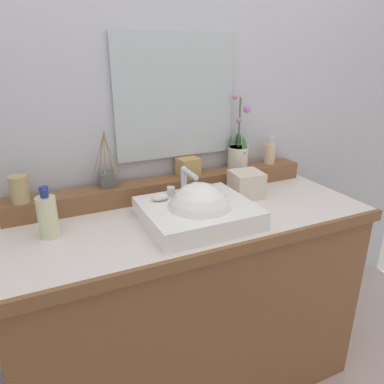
{
  "coord_description": "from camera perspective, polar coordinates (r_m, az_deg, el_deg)",
  "views": [
    {
      "loc": [
        -0.55,
        -1.2,
        1.47
      ],
      "look_at": [
        -0.0,
        -0.02,
        0.97
      ],
      "focal_mm": 34.34,
      "sensor_mm": 36.0,
      "label": 1
    }
  ],
  "objects": [
    {
      "name": "tissue_box",
      "position": [
        1.63,
        8.43,
        1.22
      ],
      "size": [
        0.14,
        0.14,
        0.11
      ],
      "primitive_type": "cube",
      "rotation": [
        0.0,
        0.0,
        -0.1
      ],
      "color": "beige",
      "rests_on": "vanity_cabinet"
    },
    {
      "name": "mirror",
      "position": [
        1.62,
        -2.53,
        14.49
      ],
      "size": [
        0.54,
        0.02,
        0.52
      ],
      "primitive_type": "cube",
      "color": "silver"
    },
    {
      "name": "soap_dispenser",
      "position": [
        1.86,
        12.0,
        6.02
      ],
      "size": [
        0.05,
        0.06,
        0.14
      ],
      "color": "beige",
      "rests_on": "back_ledge"
    },
    {
      "name": "sink_basin",
      "position": [
        1.37,
        1.0,
        -3.48
      ],
      "size": [
        0.4,
        0.36,
        0.28
      ],
      "color": "white",
      "rests_on": "vanity_cabinet"
    },
    {
      "name": "potted_plant",
      "position": [
        1.77,
        7.18,
        6.15
      ],
      "size": [
        0.1,
        0.11,
        0.34
      ],
      "color": "silver",
      "rests_on": "back_ledge"
    },
    {
      "name": "soap_bar",
      "position": [
        1.4,
        -5.0,
        -0.82
      ],
      "size": [
        0.07,
        0.04,
        0.02
      ],
      "primitive_type": "ellipsoid",
      "color": "silver",
      "rests_on": "sink_basin"
    },
    {
      "name": "lotion_bottle",
      "position": [
        1.35,
        -21.52,
        -3.45
      ],
      "size": [
        0.07,
        0.07,
        0.18
      ],
      "color": "beige",
      "rests_on": "vanity_cabinet"
    },
    {
      "name": "reed_diffuser",
      "position": [
        1.55,
        -12.97,
        2.06
      ],
      "size": [
        0.11,
        0.11,
        0.23
      ],
      "color": "#525550",
      "rests_on": "back_ledge"
    },
    {
      "name": "wall_back",
      "position": [
        1.69,
        -6.3,
        16.78
      ],
      "size": [
        3.26,
        0.2,
        2.68
      ],
      "primitive_type": "cube",
      "color": "silver",
      "rests_on": "ground"
    },
    {
      "name": "trinket_box",
      "position": [
        1.66,
        -0.59,
        4.02
      ],
      "size": [
        0.1,
        0.09,
        0.08
      ],
      "primitive_type": "cube",
      "rotation": [
        0.0,
        0.0,
        0.14
      ],
      "color": "tan",
      "rests_on": "back_ledge"
    },
    {
      "name": "back_ledge",
      "position": [
        1.63,
        -3.67,
        0.79
      ],
      "size": [
        1.35,
        0.11,
        0.08
      ],
      "primitive_type": "cube",
      "color": "brown",
      "rests_on": "vanity_cabinet"
    },
    {
      "name": "tumbler_cup",
      "position": [
        1.48,
        -25.27,
        0.38
      ],
      "size": [
        0.07,
        0.07,
        0.1
      ],
      "primitive_type": "cylinder",
      "color": "tan",
      "rests_on": "back_ledge"
    },
    {
      "name": "vanity_cabinet",
      "position": [
        1.67,
        -0.28,
        -16.99
      ],
      "size": [
        1.43,
        0.59,
        0.87
      ],
      "color": "brown",
      "rests_on": "ground"
    }
  ]
}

